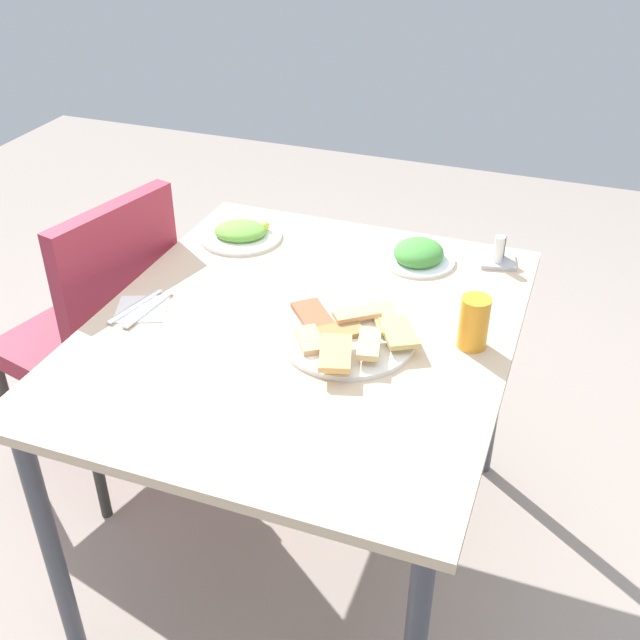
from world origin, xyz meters
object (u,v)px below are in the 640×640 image
(dining_table, at_px, (303,353))
(pide_platter, at_px, (348,336))
(paper_napkin, at_px, (142,309))
(condiment_caddy, at_px, (499,255))
(salad_plate_rice, at_px, (241,233))
(spoon, at_px, (135,306))
(fork, at_px, (148,309))
(salad_plate_greens, at_px, (419,254))
(soda_can, at_px, (474,323))
(dining_chair, at_px, (102,326))

(dining_table, xyz_separation_m, pide_platter, (-0.02, -0.12, 0.09))
(paper_napkin, xyz_separation_m, condiment_caddy, (0.53, -0.76, 0.02))
(pide_platter, height_order, salad_plate_rice, same)
(salad_plate_rice, bearing_deg, condiment_caddy, -81.76)
(dining_table, relative_size, paper_napkin, 9.31)
(dining_table, height_order, spoon, spoon)
(paper_napkin, distance_m, condiment_caddy, 0.93)
(salad_plate_rice, distance_m, fork, 0.43)
(dining_table, bearing_deg, paper_napkin, 100.38)
(salad_plate_greens, relative_size, salad_plate_rice, 0.84)
(dining_table, xyz_separation_m, spoon, (-0.07, 0.40, 0.09))
(pide_platter, bearing_deg, soda_can, -73.77)
(pide_platter, height_order, spoon, pide_platter)
(soda_can, bearing_deg, fork, 99.30)
(dining_table, relative_size, condiment_caddy, 10.41)
(paper_napkin, relative_size, condiment_caddy, 1.12)
(dining_table, distance_m, spoon, 0.42)
(pide_platter, xyz_separation_m, soda_can, (0.08, -0.26, 0.05))
(salad_plate_greens, bearing_deg, spoon, 128.57)
(dining_chair, xyz_separation_m, salad_plate_greens, (0.27, -0.84, 0.25))
(spoon, relative_size, condiment_caddy, 1.64)
(dining_table, xyz_separation_m, fork, (-0.07, 0.37, 0.09))
(salad_plate_greens, xyz_separation_m, condiment_caddy, (0.07, -0.20, 0.00))
(condiment_caddy, bearing_deg, soda_can, -178.94)
(dining_table, bearing_deg, soda_can, -82.23)
(dining_table, height_order, salad_plate_greens, salad_plate_greens)
(salad_plate_rice, xyz_separation_m, paper_napkin, (-0.43, 0.06, -0.01))
(dining_table, relative_size, soda_can, 9.11)
(pide_platter, relative_size, fork, 1.88)
(spoon, distance_m, condiment_caddy, 0.94)
(fork, xyz_separation_m, condiment_caddy, (0.53, -0.74, 0.02))
(salad_plate_greens, bearing_deg, fork, 130.37)
(salad_plate_greens, relative_size, condiment_caddy, 1.82)
(soda_can, height_order, condiment_caddy, soda_can)
(dining_chair, bearing_deg, salad_plate_greens, -72.15)
(salad_plate_rice, relative_size, fork, 1.29)
(salad_plate_rice, height_order, paper_napkin, salad_plate_rice)
(pide_platter, bearing_deg, fork, 95.44)
(salad_plate_rice, relative_size, paper_napkin, 1.94)
(pide_platter, height_order, soda_can, soda_can)
(pide_platter, xyz_separation_m, fork, (-0.05, 0.49, -0.01))
(pide_platter, xyz_separation_m, spoon, (-0.05, 0.52, -0.01))
(spoon, bearing_deg, salad_plate_rice, 0.89)
(salad_plate_rice, bearing_deg, dining_table, -137.69)
(fork, height_order, spoon, same)
(pide_platter, bearing_deg, condiment_caddy, -27.92)
(dining_chair, relative_size, pide_platter, 2.76)
(paper_napkin, bearing_deg, dining_chair, 55.48)
(salad_plate_rice, bearing_deg, paper_napkin, 171.79)
(pide_platter, relative_size, salad_plate_rice, 1.46)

